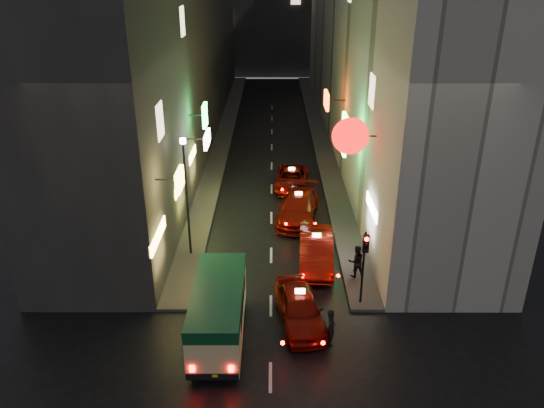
{
  "coord_description": "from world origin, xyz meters",
  "views": [
    {
      "loc": [
        0.08,
        -11.17,
        13.9
      ],
      "look_at": [
        0.05,
        13.0,
        2.95
      ],
      "focal_mm": 35.0,
      "sensor_mm": 36.0,
      "label": 1
    }
  ],
  "objects_px": {
    "taxi_near": "(300,305)",
    "lamp_post": "(186,190)",
    "pedestrian_crossing": "(331,325)",
    "minibus": "(218,307)",
    "traffic_light": "(365,254)"
  },
  "relations": [
    {
      "from": "minibus",
      "to": "lamp_post",
      "type": "distance_m",
      "value": 7.39
    },
    {
      "from": "traffic_light",
      "to": "lamp_post",
      "type": "distance_m",
      "value": 9.42
    },
    {
      "from": "taxi_near",
      "to": "lamp_post",
      "type": "height_order",
      "value": "lamp_post"
    },
    {
      "from": "minibus",
      "to": "lamp_post",
      "type": "xyz_separation_m",
      "value": [
        -2.12,
        6.72,
        2.21
      ]
    },
    {
      "from": "traffic_light",
      "to": "taxi_near",
      "type": "bearing_deg",
      "value": -157.35
    },
    {
      "from": "lamp_post",
      "to": "traffic_light",
      "type": "bearing_deg",
      "value": -28.91
    },
    {
      "from": "pedestrian_crossing",
      "to": "minibus",
      "type": "bearing_deg",
      "value": 78.01
    },
    {
      "from": "pedestrian_crossing",
      "to": "lamp_post",
      "type": "bearing_deg",
      "value": 35.33
    },
    {
      "from": "minibus",
      "to": "traffic_light",
      "type": "bearing_deg",
      "value": 19.84
    },
    {
      "from": "taxi_near",
      "to": "traffic_light",
      "type": "height_order",
      "value": "traffic_light"
    },
    {
      "from": "lamp_post",
      "to": "minibus",
      "type": "bearing_deg",
      "value": -72.48
    },
    {
      "from": "taxi_near",
      "to": "minibus",
      "type": "bearing_deg",
      "value": -162.61
    },
    {
      "from": "minibus",
      "to": "taxi_near",
      "type": "xyz_separation_m",
      "value": [
        3.3,
        1.03,
        -0.65
      ]
    },
    {
      "from": "taxi_near",
      "to": "pedestrian_crossing",
      "type": "distance_m",
      "value": 1.8
    },
    {
      "from": "pedestrian_crossing",
      "to": "traffic_light",
      "type": "bearing_deg",
      "value": -40.22
    }
  ]
}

